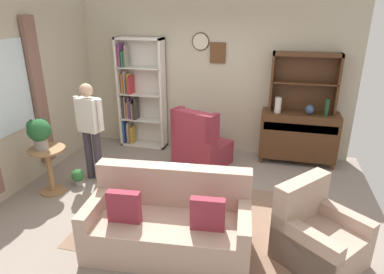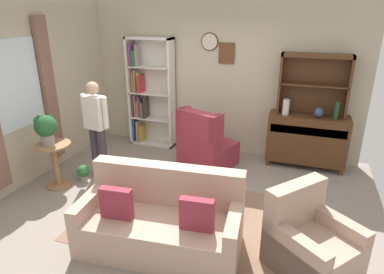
{
  "view_description": "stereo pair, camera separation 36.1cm",
  "coord_description": "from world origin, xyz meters",
  "px_view_note": "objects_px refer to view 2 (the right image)",
  "views": [
    {
      "loc": [
        1.15,
        -3.93,
        2.59
      ],
      "look_at": [
        0.1,
        0.2,
        0.95
      ],
      "focal_mm": 31.4,
      "sensor_mm": 36.0,
      "label": 1
    },
    {
      "loc": [
        1.5,
        -3.83,
        2.59
      ],
      "look_at": [
        0.1,
        0.2,
        0.95
      ],
      "focal_mm": 31.4,
      "sensor_mm": 36.0,
      "label": 2
    }
  ],
  "objects_px": {
    "vase_round": "(319,112)",
    "person_reading": "(96,123)",
    "vase_tall": "(286,107)",
    "wingback_chair": "(205,147)",
    "sideboard_hutch": "(315,76)",
    "potted_plant_large": "(45,127)",
    "bottle_wine": "(337,111)",
    "sideboard": "(307,139)",
    "coffee_table": "(204,187)",
    "bookshelf": "(148,95)",
    "armchair_floral": "(310,244)",
    "book_stack": "(205,182)",
    "potted_plant_small": "(83,172)",
    "couch_floral": "(162,222)",
    "plant_stand": "(55,160)"
  },
  "relations": [
    {
      "from": "sideboard_hutch",
      "to": "armchair_floral",
      "type": "height_order",
      "value": "sideboard_hutch"
    },
    {
      "from": "sideboard_hutch",
      "to": "vase_tall",
      "type": "distance_m",
      "value": 0.67
    },
    {
      "from": "vase_tall",
      "to": "armchair_floral",
      "type": "distance_m",
      "value": 2.65
    },
    {
      "from": "bookshelf",
      "to": "vase_tall",
      "type": "bearing_deg",
      "value": -3.62
    },
    {
      "from": "vase_round",
      "to": "armchair_floral",
      "type": "xyz_separation_m",
      "value": [
        -0.0,
        -2.5,
        -0.72
      ]
    },
    {
      "from": "armchair_floral",
      "to": "potted_plant_large",
      "type": "height_order",
      "value": "potted_plant_large"
    },
    {
      "from": "person_reading",
      "to": "book_stack",
      "type": "distance_m",
      "value": 2.05
    },
    {
      "from": "plant_stand",
      "to": "coffee_table",
      "type": "distance_m",
      "value": 2.34
    },
    {
      "from": "couch_floral",
      "to": "person_reading",
      "type": "distance_m",
      "value": 2.2
    },
    {
      "from": "coffee_table",
      "to": "book_stack",
      "type": "relative_size",
      "value": 4.04
    },
    {
      "from": "armchair_floral",
      "to": "potted_plant_large",
      "type": "relative_size",
      "value": 2.41
    },
    {
      "from": "vase_tall",
      "to": "wingback_chair",
      "type": "bearing_deg",
      "value": -156.21
    },
    {
      "from": "vase_tall",
      "to": "vase_round",
      "type": "height_order",
      "value": "vase_tall"
    },
    {
      "from": "potted_plant_small",
      "to": "vase_tall",
      "type": "bearing_deg",
      "value": 29.55
    },
    {
      "from": "potted_plant_large",
      "to": "potted_plant_small",
      "type": "relative_size",
      "value": 1.68
    },
    {
      "from": "bookshelf",
      "to": "potted_plant_large",
      "type": "height_order",
      "value": "bookshelf"
    },
    {
      "from": "bookshelf",
      "to": "armchair_floral",
      "type": "relative_size",
      "value": 1.95
    },
    {
      "from": "person_reading",
      "to": "bottle_wine",
      "type": "bearing_deg",
      "value": 21.16
    },
    {
      "from": "sideboard_hutch",
      "to": "coffee_table",
      "type": "height_order",
      "value": "sideboard_hutch"
    },
    {
      "from": "vase_tall",
      "to": "armchair_floral",
      "type": "xyz_separation_m",
      "value": [
        0.52,
        -2.49,
        -0.76
      ]
    },
    {
      "from": "vase_round",
      "to": "wingback_chair",
      "type": "relative_size",
      "value": 0.16
    },
    {
      "from": "potted_plant_large",
      "to": "vase_tall",
      "type": "bearing_deg",
      "value": 31.15
    },
    {
      "from": "potted_plant_large",
      "to": "book_stack",
      "type": "bearing_deg",
      "value": 1.67
    },
    {
      "from": "vase_round",
      "to": "coffee_table",
      "type": "bearing_deg",
      "value": -126.69
    },
    {
      "from": "sideboard",
      "to": "plant_stand",
      "type": "relative_size",
      "value": 1.84
    },
    {
      "from": "sideboard",
      "to": "plant_stand",
      "type": "bearing_deg",
      "value": -150.72
    },
    {
      "from": "coffee_table",
      "to": "vase_tall",
      "type": "bearing_deg",
      "value": 65.01
    },
    {
      "from": "coffee_table",
      "to": "wingback_chair",
      "type": "bearing_deg",
      "value": 106.45
    },
    {
      "from": "bottle_wine",
      "to": "potted_plant_small",
      "type": "height_order",
      "value": "bottle_wine"
    },
    {
      "from": "sideboard_hutch",
      "to": "plant_stand",
      "type": "height_order",
      "value": "sideboard_hutch"
    },
    {
      "from": "coffee_table",
      "to": "bookshelf",
      "type": "bearing_deg",
      "value": 131.69
    },
    {
      "from": "wingback_chair",
      "to": "book_stack",
      "type": "relative_size",
      "value": 5.31
    },
    {
      "from": "sideboard",
      "to": "person_reading",
      "type": "distance_m",
      "value": 3.51
    },
    {
      "from": "sideboard",
      "to": "sideboard_hutch",
      "type": "relative_size",
      "value": 1.18
    },
    {
      "from": "bottle_wine",
      "to": "armchair_floral",
      "type": "relative_size",
      "value": 0.27
    },
    {
      "from": "coffee_table",
      "to": "bottle_wine",
      "type": "bearing_deg",
      "value": 48.1
    },
    {
      "from": "armchair_floral",
      "to": "potted_plant_large",
      "type": "bearing_deg",
      "value": 171.96
    },
    {
      "from": "bookshelf",
      "to": "vase_tall",
      "type": "distance_m",
      "value": 2.63
    },
    {
      "from": "plant_stand",
      "to": "potted_plant_small",
      "type": "xyz_separation_m",
      "value": [
        0.27,
        0.27,
        -0.28
      ]
    },
    {
      "from": "couch_floral",
      "to": "person_reading",
      "type": "xyz_separation_m",
      "value": [
        -1.68,
        1.3,
        0.59
      ]
    },
    {
      "from": "sideboard",
      "to": "coffee_table",
      "type": "relative_size",
      "value": 1.62
    },
    {
      "from": "vase_round",
      "to": "bottle_wine",
      "type": "height_order",
      "value": "bottle_wine"
    },
    {
      "from": "vase_round",
      "to": "person_reading",
      "type": "xyz_separation_m",
      "value": [
        -3.29,
        -1.4,
        -0.1
      ]
    },
    {
      "from": "bookshelf",
      "to": "sideboard",
      "type": "relative_size",
      "value": 1.62
    },
    {
      "from": "bookshelf",
      "to": "person_reading",
      "type": "bearing_deg",
      "value": -95.36
    },
    {
      "from": "sideboard",
      "to": "potted_plant_large",
      "type": "height_order",
      "value": "potted_plant_large"
    },
    {
      "from": "potted_plant_small",
      "to": "book_stack",
      "type": "height_order",
      "value": "book_stack"
    },
    {
      "from": "sideboard_hutch",
      "to": "potted_plant_large",
      "type": "xyz_separation_m",
      "value": [
        -3.63,
        -2.15,
        -0.59
      ]
    },
    {
      "from": "bottle_wine",
      "to": "plant_stand",
      "type": "height_order",
      "value": "bottle_wine"
    },
    {
      "from": "bookshelf",
      "to": "potted_plant_large",
      "type": "relative_size",
      "value": 4.7
    }
  ]
}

